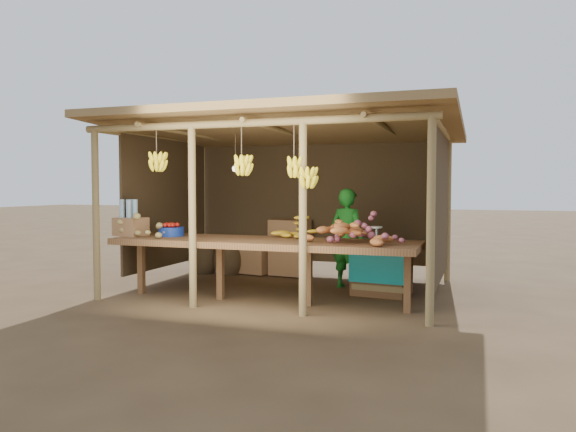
% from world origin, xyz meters
% --- Properties ---
extents(ground, '(60.00, 60.00, 0.00)m').
position_xyz_m(ground, '(0.00, 0.00, 0.00)').
color(ground, brown).
rests_on(ground, ground).
extents(stall_structure, '(4.70, 3.50, 2.43)m').
position_xyz_m(stall_structure, '(-0.03, -0.03, 1.92)').
color(stall_structure, olive).
rests_on(stall_structure, ground).
extents(counter, '(3.90, 1.05, 0.80)m').
position_xyz_m(counter, '(0.00, -0.95, 0.74)').
color(counter, brown).
rests_on(counter, ground).
extents(potato_heap, '(0.99, 0.82, 0.36)m').
position_xyz_m(potato_heap, '(-1.71, -1.08, 0.98)').
color(potato_heap, '#9F8B52').
rests_on(potato_heap, counter).
extents(sweet_potato_heap, '(1.16, 0.73, 0.36)m').
position_xyz_m(sweet_potato_heap, '(1.09, -1.04, 0.98)').
color(sweet_potato_heap, '#BC6730').
rests_on(sweet_potato_heap, counter).
extents(onion_heap, '(0.99, 0.77, 0.36)m').
position_xyz_m(onion_heap, '(1.34, -0.98, 0.98)').
color(onion_heap, '#A85164').
rests_on(onion_heap, counter).
extents(banana_pile, '(0.76, 0.58, 0.35)m').
position_xyz_m(banana_pile, '(0.42, -0.51, 0.98)').
color(banana_pile, gold).
rests_on(banana_pile, counter).
extents(tomato_basin, '(0.34, 0.34, 0.18)m').
position_xyz_m(tomato_basin, '(-1.36, -0.89, 0.87)').
color(tomato_basin, navy).
rests_on(tomato_basin, counter).
extents(bottle_box, '(0.44, 0.37, 0.49)m').
position_xyz_m(bottle_box, '(-1.90, -1.04, 0.99)').
color(bottle_box, '#9D6E46').
rests_on(bottle_box, counter).
extents(vendor, '(0.61, 0.49, 1.44)m').
position_xyz_m(vendor, '(0.78, 0.38, 0.72)').
color(vendor, '#186F1D').
rests_on(vendor, ground).
extents(tarp_crate, '(0.86, 0.76, 0.94)m').
position_xyz_m(tarp_crate, '(1.32, 0.08, 0.39)').
color(tarp_crate, brown).
rests_on(tarp_crate, ground).
extents(carton_stack, '(1.25, 0.53, 0.90)m').
position_xyz_m(carton_stack, '(-0.58, 1.16, 0.40)').
color(carton_stack, '#9D6E46').
rests_on(carton_stack, ground).
extents(burlap_sacks, '(0.95, 0.50, 0.67)m').
position_xyz_m(burlap_sacks, '(-1.63, 0.96, 0.29)').
color(burlap_sacks, '#4A3822').
rests_on(burlap_sacks, ground).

